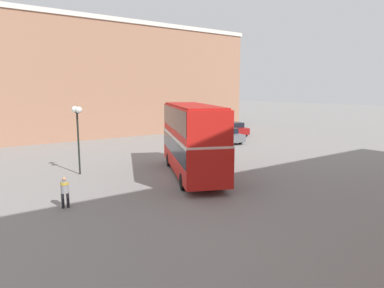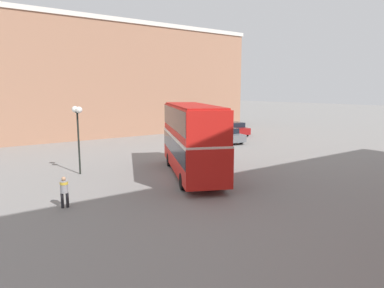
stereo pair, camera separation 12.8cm
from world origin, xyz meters
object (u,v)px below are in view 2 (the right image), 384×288
object	(u,v)px
double_decker_bus	(192,135)
pedestrian_foreground	(64,189)
parked_car_kerb_near	(236,129)
street_lamp_twin_globe	(77,119)
parked_car_kerb_far	(227,135)

from	to	relation	value
double_decker_bus	pedestrian_foreground	xyz separation A→B (m)	(1.67, -8.73, -1.74)
pedestrian_foreground	parked_car_kerb_near	xyz separation A→B (m)	(-15.15, 25.01, -0.12)
pedestrian_foreground	street_lamp_twin_globe	world-z (taller)	street_lamp_twin_globe
double_decker_bus	pedestrian_foreground	bearing A→B (deg)	-54.69
pedestrian_foreground	parked_car_kerb_far	world-z (taller)	parked_car_kerb_far
parked_car_kerb_far	pedestrian_foreground	bearing A→B (deg)	-49.72
street_lamp_twin_globe	parked_car_kerb_near	bearing A→B (deg)	111.56
pedestrian_foreground	parked_car_kerb_near	size ratio (longest dim) A/B	0.35
pedestrian_foreground	street_lamp_twin_globe	distance (m)	7.45
double_decker_bus	pedestrian_foreground	size ratio (longest dim) A/B	6.62
double_decker_bus	pedestrian_foreground	world-z (taller)	double_decker_bus
double_decker_bus	street_lamp_twin_globe	xyz separation A→B (m)	(-4.67, -6.01, 1.07)
parked_car_kerb_far	street_lamp_twin_globe	xyz separation A→B (m)	(4.97, -17.57, 2.95)
street_lamp_twin_globe	parked_car_kerb_far	bearing A→B (deg)	105.79
double_decker_bus	street_lamp_twin_globe	world-z (taller)	double_decker_bus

